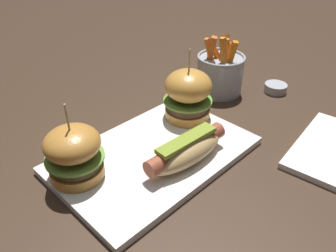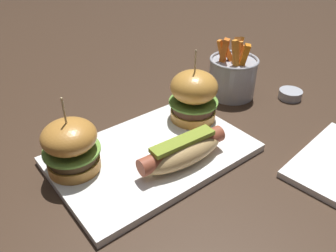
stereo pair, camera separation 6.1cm
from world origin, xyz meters
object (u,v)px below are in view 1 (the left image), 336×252
slider_right (188,94)px  fries_bucket (220,72)px  platter_main (154,155)px  sauce_ramekin (276,88)px  slider_left (74,153)px  hot_dog (186,150)px

slider_right → fries_bucket: 0.17m
platter_main → sauce_ramekin: sauce_ramekin is taller
slider_left → sauce_ramekin: bearing=-7.3°
slider_right → sauce_ramekin: 0.27m
sauce_ramekin → slider_left: bearing=172.7°
sauce_ramekin → platter_main: bearing=176.7°
slider_left → sauce_ramekin: 0.53m
hot_dog → slider_left: 0.19m
hot_dog → fries_bucket: bearing=26.8°
hot_dog → slider_right: size_ratio=1.14×
slider_right → sauce_ramekin: slider_right is taller
slider_right → fries_bucket: (0.16, 0.04, -0.02)m
fries_bucket → sauce_ramekin: fries_bucket is taller
slider_left → fries_bucket: size_ratio=0.93×
hot_dog → fries_bucket: fries_bucket is taller
platter_main → slider_left: size_ratio=2.60×
platter_main → hot_dog: (0.02, -0.06, 0.03)m
sauce_ramekin → fries_bucket: bearing=134.2°
hot_dog → sauce_ramekin: size_ratio=3.14×
slider_left → slider_right: (0.27, -0.00, 0.01)m
slider_left → fries_bucket: 0.43m
hot_dog → sauce_ramekin: (0.37, 0.04, -0.03)m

